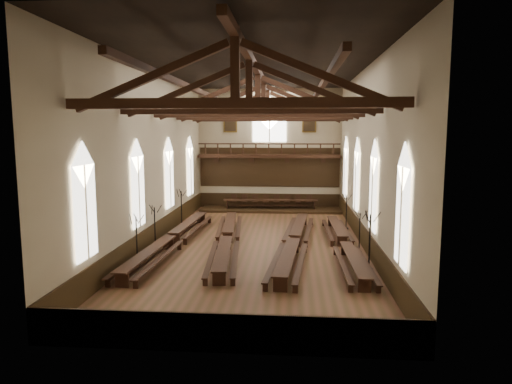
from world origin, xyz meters
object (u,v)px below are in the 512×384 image
refectory_row_a (172,238)px  candelabrum_right_near (369,253)px  candelabrum_left_mid (155,236)px  refectory_row_c (295,240)px  candelabrum_left_far (182,215)px  candelabrum_right_far (346,218)px  high_table (271,201)px  refectory_row_d (344,242)px  refectory_row_b (226,237)px  dais (271,209)px  candelabrum_right_mid (359,240)px  candelabrum_left_near (137,249)px

refectory_row_a → candelabrum_right_near: (10.32, -3.60, 0.32)m
refectory_row_a → candelabrum_left_mid: candelabrum_left_mid is taller
refectory_row_c → candelabrum_left_far: candelabrum_left_far is taller
refectory_row_a → candelabrum_right_far: candelabrum_right_far is taller
high_table → candelabrum_left_far: bearing=-129.9°
high_table → candelabrum_right_far: candelabrum_right_far is taller
candelabrum_right_far → refectory_row_d: bearing=-97.6°
candelabrum_left_mid → candelabrum_right_far: 12.71m
high_table → candelabrum_right_near: 16.80m
refectory_row_b → dais: refectory_row_b is taller
refectory_row_d → candelabrum_right_mid: candelabrum_right_mid is taller
high_table → candelabrum_right_far: size_ratio=3.22×
refectory_row_b → high_table: high_table is taller
refectory_row_b → candelabrum_right_near: (7.29, -4.01, 0.35)m
candelabrum_right_far → candelabrum_right_near: bearing=-90.0°
refectory_row_a → high_table: size_ratio=1.85×
candelabrum_left_near → candelabrum_right_near: 11.10m
refectory_row_c → candelabrum_right_far: size_ratio=5.97×
high_table → candelabrum_left_far: (-5.75, -6.87, -0.01)m
high_table → dais: bearing=0.0°
refectory_row_d → candelabrum_left_far: size_ratio=5.26×
refectory_row_c → candelabrum_right_near: size_ratio=5.07×
refectory_row_d → candelabrum_left_near: bearing=-161.5°
dais → candelabrum_left_mid: bearing=-114.0°
candelabrum_left_far → candelabrum_left_mid: bearing=-90.0°
high_table → candelabrum_right_near: bearing=-71.4°
candelabrum_left_near → candelabrum_left_far: bearing=90.0°
refectory_row_b → candelabrum_left_near: 5.49m
refectory_row_c → candelabrum_right_mid: (3.43, -0.41, 0.16)m
high_table → candelabrum_left_mid: bearing=-114.0°
refectory_row_c → dais: 12.50m
refectory_row_c → candelabrum_right_mid: size_ratio=6.24×
dais → candelabrum_left_mid: size_ratio=4.58×
refectory_row_b → refectory_row_a: bearing=-172.2°
refectory_row_c → refectory_row_d: (2.68, -0.06, -0.05)m
refectory_row_a → refectory_row_b: refectory_row_a is taller
candelabrum_right_mid → candelabrum_right_far: size_ratio=0.96×
candelabrum_right_near → refectory_row_c: bearing=133.8°
refectory_row_a → refectory_row_d: bearing=-0.4°
dais → refectory_row_d: bearing=-69.7°
dais → candelabrum_right_far: bearing=-51.5°
refectory_row_a → candelabrum_left_mid: size_ratio=5.76×
refectory_row_d → candelabrum_right_near: size_ratio=4.83×
refectory_row_a → candelabrum_right_far: (10.32, 5.60, 0.19)m
refectory_row_c → candelabrum_right_mid: 3.46m
refectory_row_d → candelabrum_right_mid: bearing=-25.3°
refectory_row_d → candelabrum_left_mid: 10.36m
refectory_row_b → refectory_row_c: size_ratio=0.98×
refectory_row_c → candelabrum_right_far: candelabrum_right_far is taller
high_table → refectory_row_b: bearing=-99.2°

